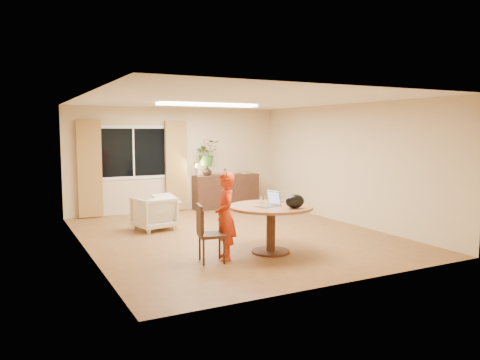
# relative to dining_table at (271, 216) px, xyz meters

# --- Properties ---
(floor) EXTENTS (6.50, 6.50, 0.00)m
(floor) POSITION_rel_dining_table_xyz_m (0.04, 1.45, -0.62)
(floor) COLOR brown
(floor) RESTS_ON ground
(ceiling) EXTENTS (6.50, 6.50, 0.00)m
(ceiling) POSITION_rel_dining_table_xyz_m (0.04, 1.45, 1.98)
(ceiling) COLOR white
(ceiling) RESTS_ON wall_back
(wall_back) EXTENTS (5.50, 0.00, 5.50)m
(wall_back) POSITION_rel_dining_table_xyz_m (0.04, 4.70, 0.68)
(wall_back) COLOR #D3BC89
(wall_back) RESTS_ON floor
(wall_left) EXTENTS (0.00, 6.50, 6.50)m
(wall_left) POSITION_rel_dining_table_xyz_m (-2.71, 1.45, 0.68)
(wall_left) COLOR #D3BC89
(wall_left) RESTS_ON floor
(wall_right) EXTENTS (0.00, 6.50, 6.50)m
(wall_right) POSITION_rel_dining_table_xyz_m (2.79, 1.45, 0.68)
(wall_right) COLOR #D3BC89
(wall_right) RESTS_ON floor
(window) EXTENTS (1.70, 0.03, 1.30)m
(window) POSITION_rel_dining_table_xyz_m (-1.06, 4.68, 0.88)
(window) COLOR white
(window) RESTS_ON wall_back
(curtain_left) EXTENTS (0.55, 0.08, 2.25)m
(curtain_left) POSITION_rel_dining_table_xyz_m (-2.11, 4.60, 0.52)
(curtain_left) COLOR olive
(curtain_left) RESTS_ON wall_back
(curtain_right) EXTENTS (0.55, 0.08, 2.25)m
(curtain_right) POSITION_rel_dining_table_xyz_m (-0.01, 4.60, 0.52)
(curtain_right) COLOR olive
(curtain_right) RESTS_ON wall_back
(ceiling_panel) EXTENTS (2.20, 0.35, 0.05)m
(ceiling_panel) POSITION_rel_dining_table_xyz_m (0.04, 2.65, 1.94)
(ceiling_panel) COLOR white
(ceiling_panel) RESTS_ON ceiling
(dining_table) EXTENTS (1.39, 1.39, 0.79)m
(dining_table) POSITION_rel_dining_table_xyz_m (0.00, 0.00, 0.00)
(dining_table) COLOR brown
(dining_table) RESTS_ON floor
(dining_chair) EXTENTS (0.50, 0.47, 0.90)m
(dining_chair) POSITION_rel_dining_table_xyz_m (-1.10, -0.07, -0.17)
(dining_chair) COLOR #311910
(dining_chair) RESTS_ON floor
(child) EXTENTS (0.56, 0.43, 1.37)m
(child) POSITION_rel_dining_table_xyz_m (-0.84, -0.02, 0.07)
(child) COLOR red
(child) RESTS_ON floor
(laptop) EXTENTS (0.44, 0.37, 0.26)m
(laptop) POSITION_rel_dining_table_xyz_m (-0.10, -0.04, 0.30)
(laptop) COLOR #B7B7BC
(laptop) RESTS_ON dining_table
(tumbler) EXTENTS (0.10, 0.10, 0.12)m
(tumbler) POSITION_rel_dining_table_xyz_m (0.02, 0.32, 0.23)
(tumbler) COLOR white
(tumbler) RESTS_ON dining_table
(wine_glass) EXTENTS (0.08, 0.08, 0.21)m
(wine_glass) POSITION_rel_dining_table_xyz_m (0.37, 0.25, 0.27)
(wine_glass) COLOR white
(wine_glass) RESTS_ON dining_table
(pot_lid) EXTENTS (0.24, 0.24, 0.03)m
(pot_lid) POSITION_rel_dining_table_xyz_m (0.23, 0.26, 0.19)
(pot_lid) COLOR white
(pot_lid) RESTS_ON dining_table
(handbag) EXTENTS (0.34, 0.20, 0.22)m
(handbag) POSITION_rel_dining_table_xyz_m (0.19, -0.41, 0.28)
(handbag) COLOR black
(handbag) RESTS_ON dining_table
(armchair) EXTENTS (0.87, 0.89, 0.69)m
(armchair) POSITION_rel_dining_table_xyz_m (-1.19, 2.67, -0.28)
(armchair) COLOR beige
(armchair) RESTS_ON floor
(throw) EXTENTS (0.51, 0.60, 0.03)m
(throw) POSITION_rel_dining_table_xyz_m (-0.94, 2.63, 0.08)
(throw) COLOR beige
(throw) RESTS_ON armchair
(sideboard) EXTENTS (1.75, 0.43, 0.88)m
(sideboard) POSITION_rel_dining_table_xyz_m (1.30, 4.46, -0.18)
(sideboard) COLOR #311910
(sideboard) RESTS_ON floor
(vase) EXTENTS (0.28, 0.28, 0.25)m
(vase) POSITION_rel_dining_table_xyz_m (0.76, 4.46, 0.38)
(vase) COLOR black
(vase) RESTS_ON sideboard
(bouquet) EXTENTS (0.66, 0.59, 0.66)m
(bouquet) POSITION_rel_dining_table_xyz_m (0.77, 4.46, 0.83)
(bouquet) COLOR #346124
(bouquet) RESTS_ON vase
(book_stack) EXTENTS (0.22, 0.18, 0.08)m
(book_stack) POSITION_rel_dining_table_xyz_m (1.88, 4.46, 0.29)
(book_stack) COLOR #895C46
(book_stack) RESTS_ON sideboard
(desk_lamp) EXTENTS (0.18, 0.18, 0.36)m
(desk_lamp) POSITION_rel_dining_table_xyz_m (0.44, 4.41, 0.43)
(desk_lamp) COLOR black
(desk_lamp) RESTS_ON sideboard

